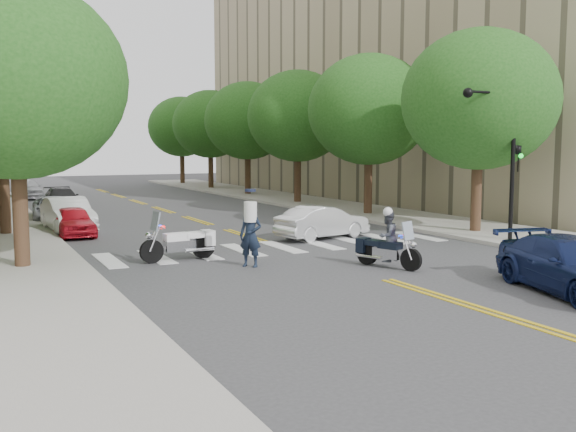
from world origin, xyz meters
TOP-DOWN VIEW (x-y plane):
  - ground at (0.00, 0.00)m, footprint 140.00×140.00m
  - sidewalk_right at (9.50, 22.00)m, footprint 5.00×60.00m
  - building_right at (26.00, 26.00)m, footprint 26.00×44.00m
  - tree_l_0 at (-8.80, 6.00)m, footprint 6.40×6.40m
  - tree_l_1 at (-8.80, 14.00)m, footprint 6.40×6.40m
  - tree_r_0 at (8.80, 6.00)m, footprint 6.40×6.40m
  - tree_r_1 at (8.80, 14.00)m, footprint 6.40×6.40m
  - tree_r_2 at (8.80, 22.00)m, footprint 6.40×6.40m
  - tree_r_3 at (8.80, 30.00)m, footprint 6.40×6.40m
  - tree_r_4 at (8.80, 38.00)m, footprint 6.40×6.40m
  - tree_r_5 at (8.80, 46.00)m, footprint 6.40×6.40m
  - traffic_signal_pole at (7.72, 3.50)m, footprint 2.82×0.42m
  - motorcycle_police at (1.07, 1.56)m, footprint 1.06×2.19m
  - motorcycle_parked at (-3.98, 5.54)m, footprint 2.53×0.71m
  - officer_standing at (-2.54, 3.51)m, footprint 0.82×0.82m
  - convertible at (2.45, 7.78)m, footprint 4.18×2.17m
  - sedan_blue at (3.14, -3.40)m, footprint 3.14×5.16m
  - parked_car_a at (-6.30, 13.00)m, footprint 1.46×3.61m
  - parked_car_b at (-6.30, 14.50)m, footprint 1.84×4.57m
  - parked_car_c at (-6.30, 19.50)m, footprint 2.31×4.35m
  - parked_car_d at (-5.20, 24.80)m, footprint 1.80×4.39m
  - parked_car_e at (-6.30, 34.00)m, footprint 2.01×4.37m

SIDE VIEW (x-z plane):
  - ground at x=0.00m, z-range 0.00..0.00m
  - sidewalk_right at x=9.50m, z-range 0.00..0.15m
  - motorcycle_parked at x=-3.98m, z-range -0.25..1.38m
  - parked_car_c at x=-6.30m, z-range 0.00..1.17m
  - parked_car_a at x=-6.30m, z-range 0.00..1.23m
  - parked_car_d at x=-5.20m, z-range 0.00..1.27m
  - convertible at x=2.45m, z-range 0.00..1.31m
  - sedan_blue at x=3.14m, z-range 0.00..1.40m
  - parked_car_e at x=-6.30m, z-range 0.00..1.45m
  - parked_car_b at x=-6.30m, z-range 0.00..1.48m
  - motorcycle_police at x=1.07m, z-range -0.10..1.74m
  - officer_standing at x=-2.54m, z-range 0.00..1.91m
  - traffic_signal_pole at x=7.72m, z-range 0.72..6.72m
  - tree_l_0 at x=-8.80m, z-range 1.33..9.78m
  - tree_l_1 at x=-8.80m, z-range 1.33..9.78m
  - tree_r_0 at x=8.80m, z-range 1.33..9.78m
  - tree_r_1 at x=8.80m, z-range 1.33..9.78m
  - tree_r_2 at x=8.80m, z-range 1.33..9.78m
  - tree_r_3 at x=8.80m, z-range 1.33..9.78m
  - tree_r_4 at x=8.80m, z-range 1.33..9.78m
  - tree_r_5 at x=8.80m, z-range 1.33..9.78m
  - building_right at x=26.00m, z-range 0.00..22.00m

